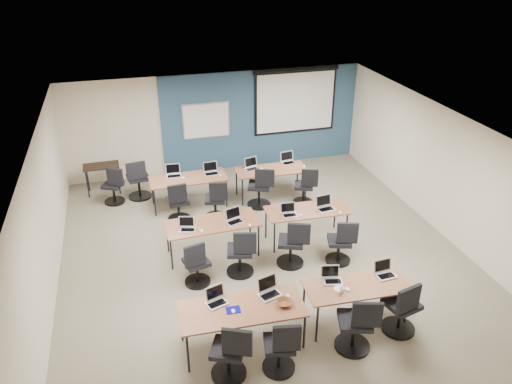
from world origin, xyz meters
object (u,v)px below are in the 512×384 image
object	(u,v)px
training_table_front_right	(357,288)
utility_table	(101,169)
laptop_11	(288,160)
spare_chair_b	(114,188)
task_chair_6	(292,247)
task_chair_10	(260,190)
task_chair_5	(241,256)
laptop_6	(289,212)
task_chair_2	(357,328)
whiteboard	(206,121)
laptop_4	(187,226)
laptop_3	(385,272)
laptop_10	(252,166)
laptop_2	(332,277)
laptop_9	(211,171)
task_chair_4	(196,267)
task_chair_9	(216,203)
training_table_back_right	(271,171)
task_chair_3	(402,311)
laptop_8	(173,173)
task_chair_8	(178,205)
projector_screen	(295,98)
training_table_front_left	(242,310)
laptop_1	(269,290)
training_table_mid_right	(307,212)
training_table_mid_left	(212,225)
laptop_5	(234,218)
task_chair_11	(305,189)
training_table_back_left	(188,180)
task_chair_7	(341,245)
laptop_0	(216,299)
laptop_7	(325,206)
spare_chair_a	(138,182)
task_chair_1	(281,350)
task_chair_0	(230,356)

from	to	relation	value
training_table_front_right	utility_table	bearing A→B (deg)	126.35
laptop_11	spare_chair_b	world-z (taller)	laptop_11
task_chair_6	task_chair_10	xyz separation A→B (m)	(0.06, 2.49, 0.01)
task_chair_5	laptop_6	distance (m)	1.46
task_chair_2	utility_table	xyz separation A→B (m)	(-3.75, 6.70, 0.22)
whiteboard	laptop_4	bearing A→B (deg)	-105.85
laptop_3	laptop_10	world-z (taller)	laptop_10
laptop_2	laptop_9	bearing A→B (deg)	115.81
task_chair_4	task_chair_9	xyz separation A→B (m)	(0.84, 2.32, 0.01)
training_table_back_right	task_chair_4	size ratio (longest dim) A/B	1.79
training_table_front_right	task_chair_2	size ratio (longest dim) A/B	1.65
task_chair_3	laptop_8	bearing A→B (deg)	104.84
task_chair_6	task_chair_8	xyz separation A→B (m)	(-1.92, 2.33, -0.01)
projector_screen	training_table_front_right	xyz separation A→B (m)	(-1.28, -6.67, -1.20)
whiteboard	task_chair_3	bearing A→B (deg)	-75.72
task_chair_8	laptop_11	xyz separation A→B (m)	(2.92, 0.91, 0.38)
laptop_6	task_chair_8	world-z (taller)	task_chair_8
training_table_front_left	laptop_1	world-z (taller)	laptop_1
training_table_mid_right	task_chair_2	xyz separation A→B (m)	(-0.39, -3.23, -0.25)
training_table_mid_right	laptop_8	size ratio (longest dim) A/B	4.87
training_table_mid_left	task_chair_6	bearing A→B (deg)	-31.97
laptop_5	task_chair_11	bearing A→B (deg)	18.15
training_table_back_left	task_chair_7	xyz separation A→B (m)	(2.51, -3.19, -0.28)
laptop_11	spare_chair_b	xyz separation A→B (m)	(-4.30, 0.37, -0.40)
training_table_back_right	task_chair_3	bearing A→B (deg)	-80.52
laptop_0	laptop_7	xyz separation A→B (m)	(2.81, 2.34, 0.01)
laptop_5	spare_chair_a	xyz separation A→B (m)	(-1.72, 2.96, -0.36)
training_table_back_right	laptop_7	world-z (taller)	laptop_7
training_table_mid_right	spare_chair_b	world-z (taller)	spare_chair_b
training_table_mid_right	laptop_10	size ratio (longest dim) A/B	5.00
laptop_1	task_chair_9	bearing A→B (deg)	74.03
projector_screen	task_chair_9	xyz separation A→B (m)	(-2.82, -2.67, -1.48)
task_chair_2	utility_table	world-z (taller)	task_chair_2
task_chair_5	laptop_10	world-z (taller)	task_chair_5
laptop_3	laptop_8	size ratio (longest dim) A/B	0.91
task_chair_9	laptop_5	bearing A→B (deg)	-72.92
training_table_front_right	training_table_mid_left	distance (m)	3.24
task_chair_1	laptop_8	world-z (taller)	laptop_8
training_table_front_right	spare_chair_b	xyz separation A→B (m)	(-3.77, 5.41, -0.28)
task_chair_0	task_chair_7	size ratio (longest dim) A/B	1.03
laptop_11	utility_table	size ratio (longest dim) A/B	0.40
task_chair_2	task_chair_8	bearing A→B (deg)	130.72
projector_screen	laptop_5	bearing A→B (deg)	-123.63
projector_screen	laptop_11	distance (m)	2.10
task_chair_2	task_chair_5	size ratio (longest dim) A/B	1.03
task_chair_9	task_chair_10	xyz separation A→B (m)	(1.13, 0.29, 0.03)
task_chair_3	task_chair_1	bearing A→B (deg)	173.57
task_chair_4	utility_table	distance (m)	4.70
training_table_back_left	laptop_4	xyz separation A→B (m)	(-0.37, -2.30, 0.10)
laptop_0	laptop_8	xyz separation A→B (m)	(-0.04, 4.83, 0.00)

